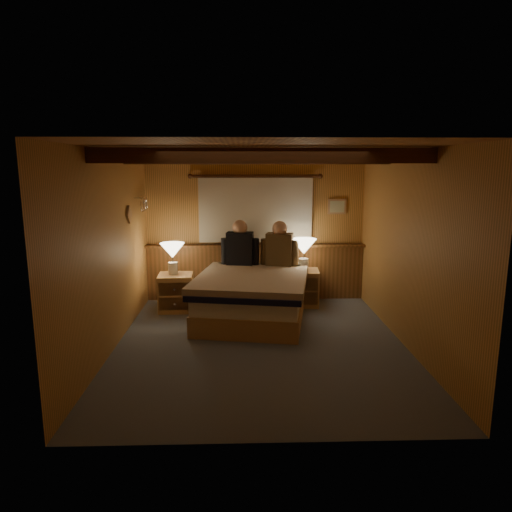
{
  "coord_description": "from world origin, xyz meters",
  "views": [
    {
      "loc": [
        -0.22,
        -5.42,
        2.19
      ],
      "look_at": [
        -0.04,
        0.4,
        1.05
      ],
      "focal_mm": 32.0,
      "sensor_mm": 36.0,
      "label": 1
    }
  ],
  "objects_px": {
    "bed": "(253,295)",
    "nightstand_left": "(176,292)",
    "lamp_left": "(172,252)",
    "nightstand_right": "(302,288)",
    "lamp_right": "(304,248)",
    "person_right": "(280,247)",
    "person_left": "(240,246)",
    "duffel_bag": "(203,302)"
  },
  "relations": [
    {
      "from": "person_right",
      "to": "duffel_bag",
      "type": "distance_m",
      "value": 1.48
    },
    {
      "from": "nightstand_right",
      "to": "duffel_bag",
      "type": "xyz_separation_m",
      "value": [
        -1.58,
        -0.28,
        -0.14
      ]
    },
    {
      "from": "duffel_bag",
      "to": "bed",
      "type": "bearing_deg",
      "value": -35.15
    },
    {
      "from": "bed",
      "to": "nightstand_right",
      "type": "xyz_separation_m",
      "value": [
        0.81,
        0.65,
        -0.06
      ]
    },
    {
      "from": "nightstand_left",
      "to": "lamp_left",
      "type": "height_order",
      "value": "lamp_left"
    },
    {
      "from": "bed",
      "to": "person_left",
      "type": "distance_m",
      "value": 0.94
    },
    {
      "from": "lamp_left",
      "to": "bed",
      "type": "bearing_deg",
      "value": -20.5
    },
    {
      "from": "bed",
      "to": "nightstand_left",
      "type": "height_order",
      "value": "bed"
    },
    {
      "from": "bed",
      "to": "lamp_left",
      "type": "height_order",
      "value": "lamp_left"
    },
    {
      "from": "lamp_left",
      "to": "nightstand_left",
      "type": "bearing_deg",
      "value": -38.2
    },
    {
      "from": "person_left",
      "to": "lamp_right",
      "type": "bearing_deg",
      "value": 4.65
    },
    {
      "from": "nightstand_left",
      "to": "lamp_right",
      "type": "bearing_deg",
      "value": 2.68
    },
    {
      "from": "lamp_right",
      "to": "nightstand_right",
      "type": "bearing_deg",
      "value": 128.92
    },
    {
      "from": "nightstand_left",
      "to": "person_left",
      "type": "bearing_deg",
      "value": 11.55
    },
    {
      "from": "bed",
      "to": "nightstand_left",
      "type": "distance_m",
      "value": 1.26
    },
    {
      "from": "lamp_right",
      "to": "person_right",
      "type": "xyz_separation_m",
      "value": [
        -0.39,
        -0.02,
        0.03
      ]
    },
    {
      "from": "nightstand_left",
      "to": "lamp_left",
      "type": "xyz_separation_m",
      "value": [
        -0.04,
        0.03,
        0.63
      ]
    },
    {
      "from": "nightstand_right",
      "to": "person_left",
      "type": "distance_m",
      "value": 1.2
    },
    {
      "from": "bed",
      "to": "nightstand_right",
      "type": "bearing_deg",
      "value": 48.79
    },
    {
      "from": "person_right",
      "to": "duffel_bag",
      "type": "height_order",
      "value": "person_right"
    },
    {
      "from": "lamp_left",
      "to": "lamp_right",
      "type": "xyz_separation_m",
      "value": [
        2.04,
        0.17,
        0.02
      ]
    },
    {
      "from": "nightstand_left",
      "to": "lamp_right",
      "type": "xyz_separation_m",
      "value": [
        2.0,
        0.2,
        0.65
      ]
    },
    {
      "from": "bed",
      "to": "lamp_right",
      "type": "relative_size",
      "value": 4.29
    },
    {
      "from": "person_left",
      "to": "duffel_bag",
      "type": "bearing_deg",
      "value": -143.47
    },
    {
      "from": "nightstand_right",
      "to": "person_right",
      "type": "height_order",
      "value": "person_right"
    },
    {
      "from": "nightstand_left",
      "to": "lamp_right",
      "type": "relative_size",
      "value": 1.12
    },
    {
      "from": "lamp_right",
      "to": "person_left",
      "type": "distance_m",
      "value": 1.01
    },
    {
      "from": "person_left",
      "to": "duffel_bag",
      "type": "relative_size",
      "value": 1.5
    },
    {
      "from": "nightstand_left",
      "to": "nightstand_right",
      "type": "xyz_separation_m",
      "value": [
        1.99,
        0.22,
        0.0
      ]
    },
    {
      "from": "bed",
      "to": "duffel_bag",
      "type": "bearing_deg",
      "value": 164.42
    },
    {
      "from": "nightstand_right",
      "to": "bed",
      "type": "bearing_deg",
      "value": -136.52
    },
    {
      "from": "duffel_bag",
      "to": "person_right",
      "type": "bearing_deg",
      "value": 1.65
    },
    {
      "from": "nightstand_left",
      "to": "lamp_left",
      "type": "distance_m",
      "value": 0.63
    },
    {
      "from": "lamp_left",
      "to": "person_right",
      "type": "relative_size",
      "value": 0.67
    },
    {
      "from": "nightstand_right",
      "to": "person_left",
      "type": "relative_size",
      "value": 0.78
    },
    {
      "from": "bed",
      "to": "duffel_bag",
      "type": "xyz_separation_m",
      "value": [
        -0.77,
        0.37,
        -0.21
      ]
    },
    {
      "from": "bed",
      "to": "lamp_left",
      "type": "xyz_separation_m",
      "value": [
        -1.22,
        0.46,
        0.56
      ]
    },
    {
      "from": "person_right",
      "to": "duffel_bag",
      "type": "relative_size",
      "value": 1.48
    },
    {
      "from": "nightstand_right",
      "to": "lamp_right",
      "type": "distance_m",
      "value": 0.65
    },
    {
      "from": "lamp_right",
      "to": "person_right",
      "type": "relative_size",
      "value": 0.7
    },
    {
      "from": "nightstand_left",
      "to": "person_right",
      "type": "xyz_separation_m",
      "value": [
        1.62,
        0.18,
        0.67
      ]
    },
    {
      "from": "person_right",
      "to": "duffel_bag",
      "type": "xyz_separation_m",
      "value": [
        -1.2,
        -0.24,
        -0.82
      ]
    }
  ]
}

